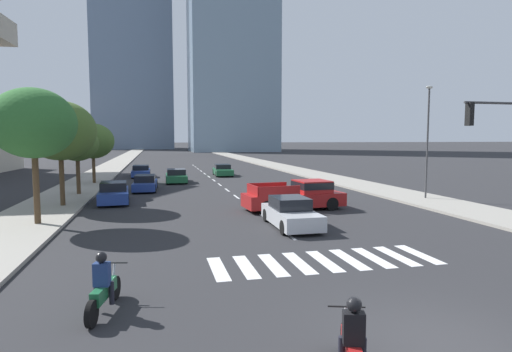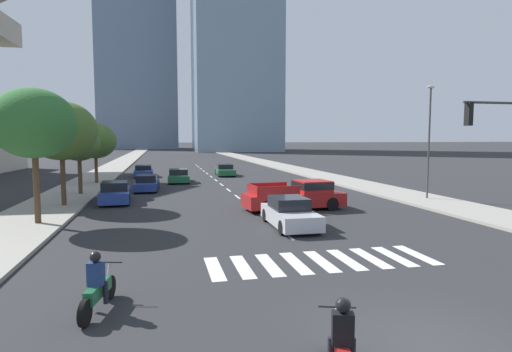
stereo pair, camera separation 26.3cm
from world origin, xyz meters
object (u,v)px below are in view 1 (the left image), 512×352
object	(u,v)px
street_tree_nearest	(33,123)
street_tree_second	(60,131)
motorcycle_lead	(104,289)
street_tree_fourth	(93,141)
sedan_green_3	(176,176)
sedan_silver_4	(291,213)
sedan_blue_0	(145,183)
sedan_blue_5	(114,193)
street_lamp_east	(428,133)
pickup_truck	(298,196)
street_tree_third	(77,144)
motorcycle_trailing	(352,347)
sedan_blue_1	(141,171)
sedan_green_2	(223,170)

from	to	relation	value
street_tree_nearest	street_tree_second	bearing A→B (deg)	90.00
motorcycle_lead	street_tree_fourth	size ratio (longest dim) A/B	0.42
sedan_green_3	street_tree_second	size ratio (longest dim) A/B	0.74
street_tree_second	sedan_silver_4	bearing A→B (deg)	-35.65
sedan_blue_0	motorcycle_lead	bearing A→B (deg)	-178.70
sedan_green_3	street_tree_second	bearing A→B (deg)	152.09
sedan_blue_5	street_lamp_east	bearing A→B (deg)	-103.85
pickup_truck	street_tree_nearest	size ratio (longest dim) A/B	0.94
street_tree_third	sedan_blue_0	bearing A→B (deg)	23.91
street_lamp_east	sedan_blue_0	bearing A→B (deg)	152.48
sedan_green_3	sedan_blue_5	size ratio (longest dim) A/B	0.95
sedan_silver_4	street_tree_fourth	xyz separation A→B (m)	(-11.51, 21.29, 3.24)
pickup_truck	sedan_blue_0	distance (m)	14.21
street_tree_second	street_tree_fourth	bearing A→B (deg)	90.00
pickup_truck	street_tree_second	size ratio (longest dim) A/B	0.96
sedan_blue_0	street_tree_fourth	xyz separation A→B (m)	(-4.57, 5.71, 3.29)
street_tree_third	street_tree_fourth	xyz separation A→B (m)	(0.00, 7.73, 0.13)
sedan_silver_4	sedan_blue_0	bearing A→B (deg)	-155.77
motorcycle_lead	motorcycle_trailing	world-z (taller)	same
sedan_blue_0	street_tree_fourth	distance (m)	8.01
sedan_blue_1	street_lamp_east	xyz separation A→B (m)	(19.08, -21.82, 3.86)
motorcycle_trailing	street_tree_third	world-z (taller)	street_tree_third
street_tree_nearest	pickup_truck	bearing A→B (deg)	7.15
motorcycle_lead	sedan_green_3	xyz separation A→B (m)	(3.04, 29.50, 0.00)
street_tree_nearest	street_tree_third	xyz separation A→B (m)	(0.00, 10.77, -1.06)
street_lamp_east	sedan_green_3	bearing A→B (deg)	135.79
sedan_blue_1	sedan_green_2	xyz separation A→B (m)	(8.72, -0.42, -0.01)
motorcycle_lead	sedan_blue_1	bearing A→B (deg)	12.81
sedan_green_2	sedan_blue_1	bearing A→B (deg)	-90.80
sedan_blue_0	sedan_green_3	distance (m)	6.28
street_lamp_east	sedan_blue_5	bearing A→B (deg)	169.85
sedan_blue_0	sedan_green_3	xyz separation A→B (m)	(2.67, 5.69, 0.01)
motorcycle_trailing	street_lamp_east	xyz separation A→B (m)	(14.25, 18.17, 3.86)
sedan_blue_1	street_tree_third	xyz separation A→B (m)	(-3.83, -14.29, 3.15)
sedan_green_2	sedan_silver_4	bearing A→B (deg)	-0.25
sedan_blue_1	sedan_blue_5	distance (m)	18.24
sedan_green_2	street_tree_second	world-z (taller)	street_tree_second
motorcycle_lead	sedan_blue_5	bearing A→B (deg)	16.81
sedan_green_2	sedan_green_3	world-z (taller)	sedan_green_3
sedan_blue_5	street_tree_third	distance (m)	5.72
sedan_blue_5	pickup_truck	bearing A→B (deg)	-119.56
sedan_blue_1	street_tree_fourth	world-z (taller)	street_tree_fourth
street_tree_nearest	sedan_blue_5	bearing A→B (deg)	68.04
sedan_blue_0	sedan_silver_4	bearing A→B (deg)	-153.79
sedan_green_3	street_tree_second	world-z (taller)	street_tree_second
pickup_truck	sedan_blue_5	distance (m)	11.84
street_tree_third	sedan_blue_5	bearing A→B (deg)	-54.87
sedan_blue_5	street_tree_nearest	xyz separation A→B (m)	(-2.76, -6.85, 4.17)
sedan_silver_4	street_tree_nearest	bearing A→B (deg)	-103.38
street_lamp_east	street_tree_second	size ratio (longest dim) A/B	1.20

